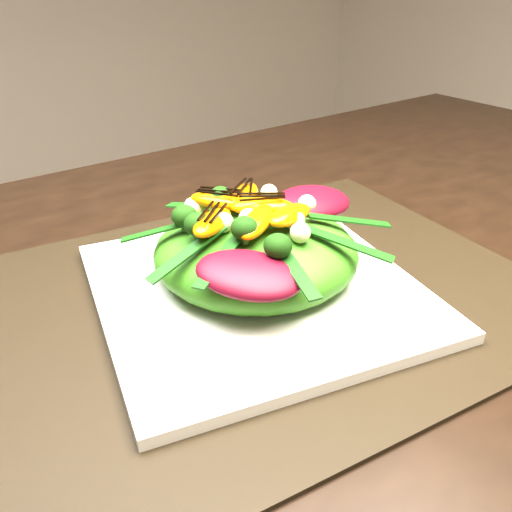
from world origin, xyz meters
TOP-DOWN VIEW (x-y plane):
  - dining_table at (0.00, 0.00)m, footprint 1.60×0.90m
  - placemat at (-0.08, -0.01)m, footprint 0.59×0.48m
  - plate_base at (-0.08, -0.01)m, footprint 0.35×0.35m
  - salad_bowl at (-0.08, -0.01)m, footprint 0.27×0.27m
  - lettuce_mound at (-0.08, -0.01)m, footprint 0.25×0.25m
  - radicchio_leaf at (-0.01, -0.01)m, footprint 0.09×0.06m
  - orange_segment at (-0.09, 0.01)m, footprint 0.06×0.03m
  - broccoli_floret at (-0.13, 0.01)m, footprint 0.04×0.04m
  - macadamia_nut at (-0.04, -0.06)m, footprint 0.02×0.02m
  - balsamic_drizzle at (-0.09, 0.01)m, footprint 0.05×0.01m

SIDE VIEW (x-z plane):
  - dining_table at x=0.00m, z-range 0.35..1.10m
  - placemat at x=-0.08m, z-range 0.75..0.75m
  - plate_base at x=-0.08m, z-range 0.75..0.77m
  - salad_bowl at x=-0.08m, z-range 0.77..0.78m
  - lettuce_mound at x=-0.08m, z-range 0.77..0.83m
  - radicchio_leaf at x=-0.01m, z-range 0.82..0.84m
  - macadamia_nut at x=-0.04m, z-range 0.83..0.84m
  - orange_segment at x=-0.09m, z-range 0.83..0.85m
  - broccoli_floret at x=-0.13m, z-range 0.83..0.86m
  - balsamic_drizzle at x=-0.09m, z-range 0.85..0.85m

